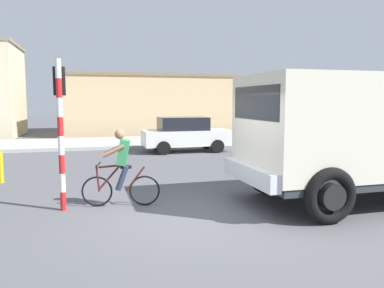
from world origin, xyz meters
The scene contains 10 objects.
ground_plane centered at (0.00, 0.00, 0.00)m, with size 120.00×120.00×0.00m, color #56565B.
sidewalk_far centered at (0.00, 13.91, 0.08)m, with size 80.00×5.00×0.16m, color #ADADA8.
truck_foreground centered at (4.03, 0.23, 1.67)m, with size 5.46×2.93×2.90m.
cyclist centered at (-1.25, 1.23, 0.86)m, with size 1.71×0.55×1.72m.
traffic_light_pole centered at (-2.49, 1.29, 2.07)m, with size 0.24×0.43×3.20m.
car_red_near centered at (8.36, 9.33, 0.82)m, with size 4.23×2.38×1.60m.
car_white_mid centered at (2.36, 9.90, 0.82)m, with size 4.02×1.91×1.60m.
bollard_far centered at (-4.39, 4.58, 0.45)m, with size 0.14×0.14×0.90m, color gold.
building_mid_block centered at (2.23, 21.48, 2.08)m, with size 11.99×7.92×4.16m.
building_corner_right centered at (15.85, 20.53, 1.93)m, with size 11.49×7.87×3.86m.
Camera 1 is at (-1.87, -7.24, 2.33)m, focal length 35.82 mm.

